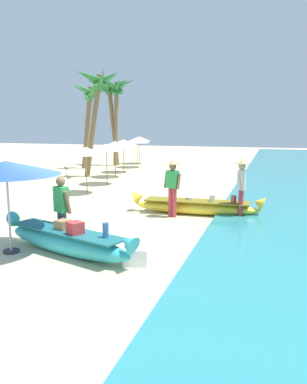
{
  "coord_description": "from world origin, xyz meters",
  "views": [
    {
      "loc": [
        4.71,
        -8.78,
        2.92
      ],
      "look_at": [
        1.33,
        2.48,
        0.9
      ],
      "focal_mm": 38.28,
      "sensor_mm": 36.0,
      "label": 1
    }
  ],
  "objects_px": {
    "boat_yellow_midground": "(197,206)",
    "person_tourist_customer": "(62,207)",
    "palm_tree_leaning_seaward": "(109,96)",
    "person_vendor_hatted": "(173,184)",
    "person_vendor_assistant": "(242,184)",
    "palm_tree_far_behind": "(116,95)",
    "boat_cyan_foreground": "(66,241)",
    "palm_tree_mid_cluster": "(90,99)",
    "patio_umbrella_large": "(6,168)",
    "palm_tree_tall_inland": "(98,91)",
    "cooler_box": "(135,257)"
  },
  "relations": [
    {
      "from": "person_vendor_hatted",
      "to": "person_vendor_assistant",
      "type": "height_order",
      "value": "person_vendor_assistant"
    },
    {
      "from": "person_tourist_customer",
      "to": "palm_tree_far_behind",
      "type": "bearing_deg",
      "value": 107.47
    },
    {
      "from": "palm_tree_mid_cluster",
      "to": "cooler_box",
      "type": "height_order",
      "value": "palm_tree_mid_cluster"
    },
    {
      "from": "boat_yellow_midground",
      "to": "person_vendor_assistant",
      "type": "relative_size",
      "value": 2.34
    },
    {
      "from": "person_vendor_hatted",
      "to": "palm_tree_mid_cluster",
      "type": "height_order",
      "value": "palm_tree_mid_cluster"
    },
    {
      "from": "person_vendor_hatted",
      "to": "person_tourist_customer",
      "type": "relative_size",
      "value": 1.09
    },
    {
      "from": "person_tourist_customer",
      "to": "palm_tree_leaning_seaward",
      "type": "xyz_separation_m",
      "value": [
        -5.97,
        17.35,
        3.67
      ]
    },
    {
      "from": "person_tourist_customer",
      "to": "cooler_box",
      "type": "relative_size",
      "value": 3.38
    },
    {
      "from": "palm_tree_far_behind",
      "to": "cooler_box",
      "type": "xyz_separation_m",
      "value": [
        7.6,
        -18.14,
        -4.48
      ]
    },
    {
      "from": "person_vendor_hatted",
      "to": "cooler_box",
      "type": "xyz_separation_m",
      "value": [
        0.33,
        -4.44,
        -0.86
      ]
    },
    {
      "from": "palm_tree_tall_inland",
      "to": "palm_tree_mid_cluster",
      "type": "bearing_deg",
      "value": 120.57
    },
    {
      "from": "person_vendor_hatted",
      "to": "person_vendor_assistant",
      "type": "xyz_separation_m",
      "value": [
        2.05,
        0.4,
        0.02
      ]
    },
    {
      "from": "person_vendor_hatted",
      "to": "boat_cyan_foreground",
      "type": "bearing_deg",
      "value": -108.17
    },
    {
      "from": "patio_umbrella_large",
      "to": "palm_tree_leaning_seaward",
      "type": "xyz_separation_m",
      "value": [
        -5.18,
        18.29,
        2.67
      ]
    },
    {
      "from": "boat_cyan_foreground",
      "to": "palm_tree_mid_cluster",
      "type": "relative_size",
      "value": 0.72
    },
    {
      "from": "palm_tree_tall_inland",
      "to": "palm_tree_far_behind",
      "type": "xyz_separation_m",
      "value": [
        -1.3,
        5.87,
        0.18
      ]
    },
    {
      "from": "person_vendor_assistant",
      "to": "palm_tree_mid_cluster",
      "type": "height_order",
      "value": "palm_tree_mid_cluster"
    },
    {
      "from": "patio_umbrella_large",
      "to": "palm_tree_far_behind",
      "type": "xyz_separation_m",
      "value": [
        -4.63,
        18.17,
        2.74
      ]
    },
    {
      "from": "patio_umbrella_large",
      "to": "palm_tree_leaning_seaward",
      "type": "bearing_deg",
      "value": 105.81
    },
    {
      "from": "boat_yellow_midground",
      "to": "palm_tree_far_behind",
      "type": "relative_size",
      "value": 0.73
    },
    {
      "from": "boat_yellow_midground",
      "to": "person_vendor_hatted",
      "type": "distance_m",
      "value": 1.18
    },
    {
      "from": "palm_tree_tall_inland",
      "to": "boat_yellow_midground",
      "type": "bearing_deg",
      "value": -47.55
    },
    {
      "from": "boat_yellow_midground",
      "to": "person_tourist_customer",
      "type": "height_order",
      "value": "person_tourist_customer"
    },
    {
      "from": "boat_cyan_foreground",
      "to": "palm_tree_mid_cluster",
      "type": "distance_m",
      "value": 17.59
    },
    {
      "from": "patio_umbrella_large",
      "to": "cooler_box",
      "type": "distance_m",
      "value": 3.44
    },
    {
      "from": "person_vendor_assistant",
      "to": "person_tourist_customer",
      "type": "bearing_deg",
      "value": -134.79
    },
    {
      "from": "palm_tree_mid_cluster",
      "to": "cooler_box",
      "type": "xyz_separation_m",
      "value": [
        8.48,
        -15.97,
        -4.12
      ]
    },
    {
      "from": "boat_yellow_midground",
      "to": "palm_tree_far_behind",
      "type": "bearing_deg",
      "value": 121.16
    },
    {
      "from": "person_tourist_customer",
      "to": "palm_tree_mid_cluster",
      "type": "distance_m",
      "value": 16.67
    },
    {
      "from": "person_vendor_assistant",
      "to": "palm_tree_far_behind",
      "type": "bearing_deg",
      "value": 125.03
    },
    {
      "from": "person_vendor_hatted",
      "to": "person_vendor_assistant",
      "type": "distance_m",
      "value": 2.09
    },
    {
      "from": "patio_umbrella_large",
      "to": "palm_tree_far_behind",
      "type": "distance_m",
      "value": 18.95
    },
    {
      "from": "person_vendor_hatted",
      "to": "palm_tree_tall_inland",
      "type": "bearing_deg",
      "value": 127.33
    },
    {
      "from": "person_tourist_customer",
      "to": "person_vendor_assistant",
      "type": "xyz_separation_m",
      "value": [
        3.9,
        3.93,
        0.13
      ]
    },
    {
      "from": "person_tourist_customer",
      "to": "palm_tree_tall_inland",
      "type": "height_order",
      "value": "palm_tree_tall_inland"
    },
    {
      "from": "patio_umbrella_large",
      "to": "person_vendor_assistant",
      "type": "bearing_deg",
      "value": 46.12
    },
    {
      "from": "person_tourist_customer",
      "to": "person_vendor_assistant",
      "type": "bearing_deg",
      "value": 45.21
    },
    {
      "from": "patio_umbrella_large",
      "to": "palm_tree_mid_cluster",
      "type": "relative_size",
      "value": 0.44
    },
    {
      "from": "boat_cyan_foreground",
      "to": "person_vendor_hatted",
      "type": "height_order",
      "value": "person_vendor_hatted"
    },
    {
      "from": "palm_tree_mid_cluster",
      "to": "palm_tree_far_behind",
      "type": "relative_size",
      "value": 0.93
    },
    {
      "from": "palm_tree_leaning_seaward",
      "to": "person_vendor_hatted",
      "type": "bearing_deg",
      "value": -60.5
    },
    {
      "from": "boat_cyan_foreground",
      "to": "patio_umbrella_large",
      "type": "xyz_separation_m",
      "value": [
        -1.26,
        -0.27,
        1.61
      ]
    },
    {
      "from": "boat_cyan_foreground",
      "to": "palm_tree_leaning_seaward",
      "type": "height_order",
      "value": "palm_tree_leaning_seaward"
    },
    {
      "from": "person_tourist_customer",
      "to": "patio_umbrella_large",
      "type": "height_order",
      "value": "patio_umbrella_large"
    },
    {
      "from": "boat_cyan_foreground",
      "to": "person_tourist_customer",
      "type": "xyz_separation_m",
      "value": [
        -0.47,
        0.67,
        0.61
      ]
    },
    {
      "from": "palm_tree_far_behind",
      "to": "patio_umbrella_large",
      "type": "bearing_deg",
      "value": -75.69
    },
    {
      "from": "person_vendor_hatted",
      "to": "palm_tree_far_behind",
      "type": "bearing_deg",
      "value": 117.96
    },
    {
      "from": "person_vendor_assistant",
      "to": "palm_tree_leaning_seaward",
      "type": "distance_m",
      "value": 17.03
    },
    {
      "from": "person_tourist_customer",
      "to": "palm_tree_mid_cluster",
      "type": "bearing_deg",
      "value": 112.72
    },
    {
      "from": "boat_yellow_midground",
      "to": "palm_tree_tall_inland",
      "type": "xyz_separation_m",
      "value": [
        -6.63,
        7.25,
        4.24
      ]
    }
  ]
}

